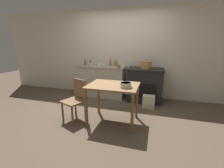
{
  "coord_description": "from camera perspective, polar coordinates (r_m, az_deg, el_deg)",
  "views": [
    {
      "loc": [
        1.0,
        -2.86,
        1.57
      ],
      "look_at": [
        0.0,
        0.56,
        0.6
      ],
      "focal_mm": 24.0,
      "sensor_mm": 36.0,
      "label": 1
    }
  ],
  "objects": [
    {
      "name": "chair",
      "position": [
        3.22,
        -13.56,
        -5.41
      ],
      "size": [
        0.52,
        0.52,
        0.85
      ],
      "rotation": [
        0.0,
        0.0,
        -0.39
      ],
      "color": "brown",
      "rests_on": "ground_plane"
    },
    {
      "name": "stock_pot",
      "position": [
        4.09,
        12.86,
        7.12
      ],
      "size": [
        0.29,
        0.29,
        0.23
      ],
      "color": "#B77A47",
      "rests_on": "stove"
    },
    {
      "name": "flour_sack",
      "position": [
        3.88,
        13.77,
        -6.53
      ],
      "size": [
        0.3,
        0.21,
        0.32
      ],
      "primitive_type": "cube",
      "color": "beige",
      "rests_on": "ground_plane"
    },
    {
      "name": "ground_plane",
      "position": [
        3.41,
        -2.7,
        -12.16
      ],
      "size": [
        14.0,
        14.0,
        0.0
      ],
      "primitive_type": "plane",
      "color": "brown"
    },
    {
      "name": "wall_back",
      "position": [
        4.56,
        3.71,
        11.5
      ],
      "size": [
        8.0,
        0.07,
        2.55
      ],
      "color": "beige",
      "rests_on": "ground_plane"
    },
    {
      "name": "stove",
      "position": [
        4.25,
        12.48,
        -0.29
      ],
      "size": [
        0.95,
        0.67,
        0.91
      ],
      "color": "black",
      "rests_on": "ground_plane"
    },
    {
      "name": "cup_mid_right",
      "position": [
        4.09,
        2.62,
        6.73
      ],
      "size": [
        0.09,
        0.09,
        0.09
      ],
      "primitive_type": "cylinder",
      "color": "#B74C42",
      "rests_on": "counter_cabinet"
    },
    {
      "name": "work_table",
      "position": [
        2.95,
        0.44,
        -2.65
      ],
      "size": [
        0.97,
        0.73,
        0.79
      ],
      "color": "olive",
      "rests_on": "ground_plane"
    },
    {
      "name": "mixing_bowl_large",
      "position": [
        2.74,
        5.26,
        -0.27
      ],
      "size": [
        0.22,
        0.22,
        0.09
      ],
      "color": "silver",
      "rests_on": "work_table"
    },
    {
      "name": "cup_right",
      "position": [
        4.35,
        -7.91,
        7.2
      ],
      "size": [
        0.08,
        0.08,
        0.1
      ],
      "primitive_type": "cylinder",
      "color": "beige",
      "rests_on": "counter_cabinet"
    },
    {
      "name": "bottle_center_left",
      "position": [
        4.72,
        -10.19,
        8.07
      ],
      "size": [
        0.06,
        0.06,
        0.2
      ],
      "color": "olive",
      "rests_on": "counter_cabinet"
    },
    {
      "name": "bottle_mid_left",
      "position": [
        4.66,
        -8.14,
        7.97
      ],
      "size": [
        0.06,
        0.06,
        0.18
      ],
      "color": "olive",
      "rests_on": "counter_cabinet"
    },
    {
      "name": "bottle_far_left",
      "position": [
        4.48,
        -0.58,
        8.14
      ],
      "size": [
        0.06,
        0.06,
        0.24
      ],
      "color": "olive",
      "rests_on": "counter_cabinet"
    },
    {
      "name": "bottle_left",
      "position": [
        4.41,
        1.48,
        7.83
      ],
      "size": [
        0.08,
        0.08,
        0.2
      ],
      "color": "olive",
      "rests_on": "counter_cabinet"
    },
    {
      "name": "cup_center",
      "position": [
        4.35,
        -3.4,
        7.21
      ],
      "size": [
        0.08,
        0.08,
        0.08
      ],
      "primitive_type": "cylinder",
      "color": "silver",
      "rests_on": "counter_cabinet"
    },
    {
      "name": "cup_center_right",
      "position": [
        4.43,
        -5.02,
        7.34
      ],
      "size": [
        0.08,
        0.08,
        0.09
      ],
      "primitive_type": "cylinder",
      "color": "silver",
      "rests_on": "counter_cabinet"
    },
    {
      "name": "counter_cabinet",
      "position": [
        4.54,
        -3.82,
        1.09
      ],
      "size": [
        1.4,
        0.58,
        0.92
      ],
      "color": "#B2A893",
      "rests_on": "ground_plane"
    }
  ]
}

